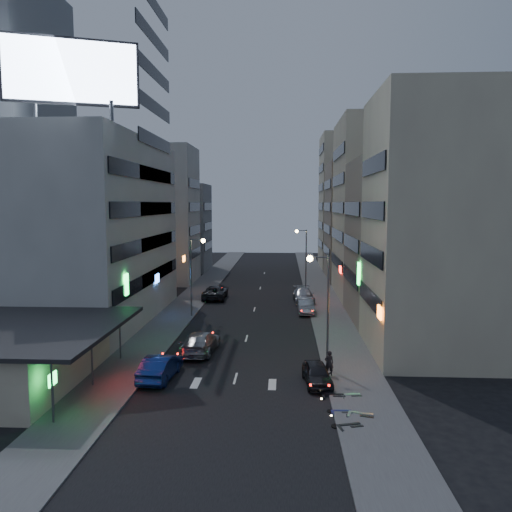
# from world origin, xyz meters

# --- Properties ---
(ground) EXTENTS (180.00, 180.00, 0.00)m
(ground) POSITION_xyz_m (0.00, 0.00, 0.00)
(ground) COLOR black
(ground) RESTS_ON ground
(sidewalk_left) EXTENTS (4.00, 120.00, 0.12)m
(sidewalk_left) POSITION_xyz_m (-8.00, 30.00, 0.06)
(sidewalk_left) COLOR #4C4C4F
(sidewalk_left) RESTS_ON ground
(sidewalk_right) EXTENTS (4.00, 120.00, 0.12)m
(sidewalk_right) POSITION_xyz_m (8.00, 30.00, 0.06)
(sidewalk_right) COLOR #4C4C4F
(sidewalk_right) RESTS_ON ground
(food_court) EXTENTS (11.00, 13.00, 3.88)m
(food_court) POSITION_xyz_m (-13.90, 2.00, 1.98)
(food_court) COLOR beige
(food_court) RESTS_ON ground
(white_building) EXTENTS (14.00, 24.00, 18.00)m
(white_building) POSITION_xyz_m (-17.00, 20.00, 9.00)
(white_building) COLOR #BBBBB5
(white_building) RESTS_ON ground
(grey_tower) EXTENTS (10.00, 14.00, 34.00)m
(grey_tower) POSITION_xyz_m (-26.00, 23.00, 17.00)
(grey_tower) COLOR slate
(grey_tower) RESTS_ON ground
(shophouse_near) EXTENTS (10.00, 11.00, 20.00)m
(shophouse_near) POSITION_xyz_m (15.00, 10.50, 10.00)
(shophouse_near) COLOR beige
(shophouse_near) RESTS_ON ground
(shophouse_mid) EXTENTS (11.00, 12.00, 16.00)m
(shophouse_mid) POSITION_xyz_m (15.50, 22.00, 8.00)
(shophouse_mid) COLOR gray
(shophouse_mid) RESTS_ON ground
(shophouse_far) EXTENTS (10.00, 14.00, 22.00)m
(shophouse_far) POSITION_xyz_m (15.00, 35.00, 11.00)
(shophouse_far) COLOR beige
(shophouse_far) RESTS_ON ground
(far_left_a) EXTENTS (11.00, 10.00, 20.00)m
(far_left_a) POSITION_xyz_m (-15.50, 45.00, 10.00)
(far_left_a) COLOR #BBBBB5
(far_left_a) RESTS_ON ground
(far_left_b) EXTENTS (12.00, 10.00, 15.00)m
(far_left_b) POSITION_xyz_m (-16.00, 58.00, 7.50)
(far_left_b) COLOR slate
(far_left_b) RESTS_ON ground
(far_right_a) EXTENTS (11.00, 12.00, 18.00)m
(far_right_a) POSITION_xyz_m (15.50, 50.00, 9.00)
(far_right_a) COLOR gray
(far_right_a) RESTS_ON ground
(far_right_b) EXTENTS (12.00, 12.00, 24.00)m
(far_right_b) POSITION_xyz_m (16.00, 64.00, 12.00)
(far_right_b) COLOR beige
(far_right_b) RESTS_ON ground
(billboard) EXTENTS (9.52, 3.75, 6.20)m
(billboard) POSITION_xyz_m (-12.99, 9.97, 21.66)
(billboard) COLOR #595B60
(billboard) RESTS_ON white_building
(street_lamp_right_near) EXTENTS (1.60, 0.44, 8.02)m
(street_lamp_right_near) POSITION_xyz_m (5.90, 6.00, 5.36)
(street_lamp_right_near) COLOR #595B60
(street_lamp_right_near) RESTS_ON sidewalk_right
(street_lamp_left) EXTENTS (1.60, 0.44, 8.02)m
(street_lamp_left) POSITION_xyz_m (-5.90, 22.00, 5.36)
(street_lamp_left) COLOR #595B60
(street_lamp_left) RESTS_ON sidewalk_left
(street_lamp_right_far) EXTENTS (1.60, 0.44, 8.02)m
(street_lamp_right_far) POSITION_xyz_m (5.90, 40.00, 5.36)
(street_lamp_right_far) COLOR #595B60
(street_lamp_right_far) RESTS_ON sidewalk_right
(parked_car_right_near) EXTENTS (2.05, 4.25, 1.40)m
(parked_car_right_near) POSITION_xyz_m (5.40, 3.23, 0.70)
(parked_car_right_near) COLOR #222227
(parked_car_right_near) RESTS_ON ground
(parked_car_right_mid) EXTENTS (1.74, 4.77, 1.56)m
(parked_car_right_mid) POSITION_xyz_m (5.60, 24.38, 0.78)
(parked_car_right_mid) COLOR #A5A9AD
(parked_car_right_mid) RESTS_ON ground
(parked_car_left) EXTENTS (2.77, 5.92, 1.64)m
(parked_car_left) POSITION_xyz_m (-5.18, 31.82, 0.82)
(parked_car_left) COLOR #292A2E
(parked_car_left) RESTS_ON ground
(parked_car_right_far) EXTENTS (2.62, 5.77, 1.64)m
(parked_car_right_far) POSITION_xyz_m (5.60, 30.30, 0.82)
(parked_car_right_far) COLOR #9C9EA4
(parked_car_right_far) RESTS_ON ground
(road_car_blue) EXTENTS (2.12, 5.12, 1.65)m
(road_car_blue) POSITION_xyz_m (-5.00, 3.64, 0.82)
(road_car_blue) COLOR navy
(road_car_blue) RESTS_ON ground
(road_car_silver) EXTENTS (2.73, 5.94, 1.68)m
(road_car_silver) POSITION_xyz_m (-3.31, 9.64, 0.84)
(road_car_silver) COLOR #94989B
(road_car_silver) RESTS_ON ground
(person) EXTENTS (0.67, 0.48, 1.70)m
(person) POSITION_xyz_m (6.30, 4.61, 0.97)
(person) COLOR black
(person) RESTS_ON sidewalk_right
(scooter_black_a) EXTENTS (1.16, 2.04, 1.19)m
(scooter_black_a) POSITION_xyz_m (7.26, -2.64, 0.71)
(scooter_black_a) COLOR black
(scooter_black_a) RESTS_ON sidewalk_right
(scooter_silver_a) EXTENTS (1.24, 2.15, 1.25)m
(scooter_silver_a) POSITION_xyz_m (8.23, -1.57, 0.74)
(scooter_silver_a) COLOR #AFB2B7
(scooter_silver_a) RESTS_ON sidewalk_right
(scooter_blue) EXTENTS (0.63, 1.70, 1.03)m
(scooter_blue) POSITION_xyz_m (7.03, -1.02, 0.63)
(scooter_blue) COLOR navy
(scooter_blue) RESTS_ON sidewalk_right
(scooter_black_b) EXTENTS (0.73, 2.02, 1.23)m
(scooter_black_b) POSITION_xyz_m (6.94, 1.35, 0.73)
(scooter_black_b) COLOR black
(scooter_black_b) RESTS_ON sidewalk_right
(scooter_silver_b) EXTENTS (0.84, 1.85, 1.09)m
(scooter_silver_b) POSITION_xyz_m (7.89, 1.48, 0.66)
(scooter_silver_b) COLOR silver
(scooter_silver_b) RESTS_ON sidewalk_right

